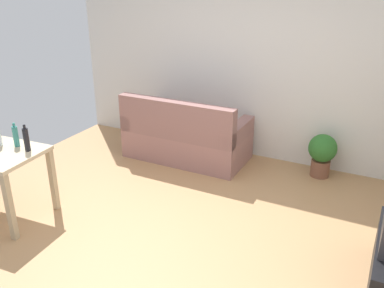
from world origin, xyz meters
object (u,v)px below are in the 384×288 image
Objects in this scene: bottle_dark at (26,139)px; couch at (185,138)px; potted_plant at (322,152)px; bottle_tall at (16,136)px.

couch is at bearing 69.73° from bottle_dark.
bottle_dark is at bearing -137.58° from potted_plant.
bottle_dark is (-2.57, -2.35, 0.56)m from potted_plant.
couch is 2.28m from bottle_tall.
bottle_dark is (-0.75, -2.04, 0.58)m from couch.
couch is 5.91× the size of bottle_dark.
potted_plant is 3.52m from bottle_dark.
bottle_tall is (-2.76, -2.31, 0.54)m from potted_plant.
bottle_tall is at bearing 64.65° from couch.
bottle_dark reaches higher than potted_plant.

